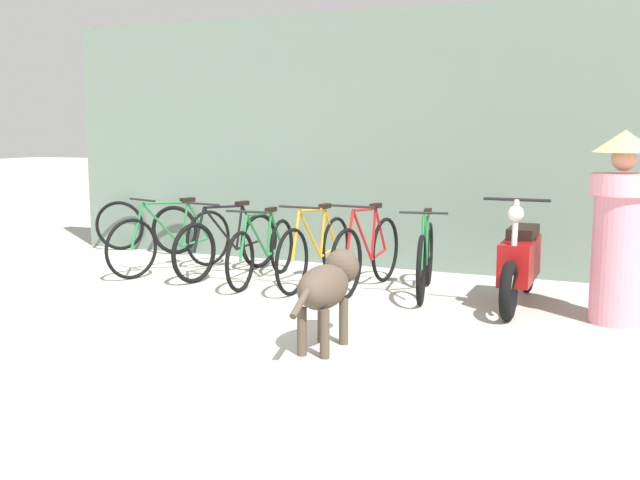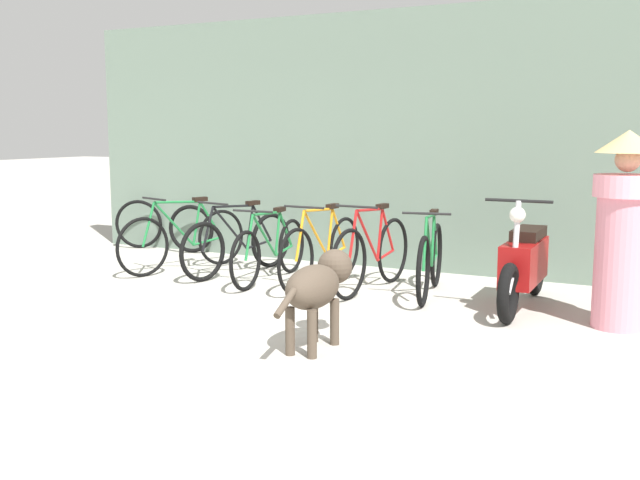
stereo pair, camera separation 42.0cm
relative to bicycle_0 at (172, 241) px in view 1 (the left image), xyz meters
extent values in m
plane|color=#ADA89E|center=(1.50, -2.22, -0.37)|extent=(60.00, 60.00, 0.00)
cube|color=slate|center=(1.50, 1.32, 1.14)|extent=(7.42, 0.20, 3.01)
torus|color=black|center=(-0.17, -0.52, -0.03)|extent=(0.25, 0.65, 0.68)
torus|color=black|center=(0.17, 0.52, -0.03)|extent=(0.25, 0.65, 0.68)
cylinder|color=#1E7238|center=(-0.04, -0.12, 0.19)|extent=(0.20, 0.52, 0.56)
cylinder|color=#1E7238|center=(0.06, 0.18, 0.18)|extent=(0.07, 0.14, 0.51)
cylinder|color=#1E7238|center=(-0.02, -0.07, 0.45)|extent=(0.23, 0.61, 0.06)
cylinder|color=#1E7238|center=(0.11, 0.32, -0.05)|extent=(0.16, 0.40, 0.08)
cylinder|color=#1E7238|center=(0.12, 0.37, 0.20)|extent=(0.13, 0.32, 0.47)
cylinder|color=#1E7238|center=(-0.15, -0.44, 0.22)|extent=(0.09, 0.19, 0.50)
cube|color=black|center=(0.08, 0.23, 0.46)|extent=(0.12, 0.19, 0.05)
cylinder|color=black|center=(-0.12, -0.37, 0.50)|extent=(0.44, 0.17, 0.02)
torus|color=black|center=(0.58, -0.44, -0.04)|extent=(0.18, 0.65, 0.66)
torus|color=black|center=(0.80, 0.64, -0.04)|extent=(0.18, 0.65, 0.66)
cylinder|color=black|center=(0.67, -0.02, 0.18)|extent=(0.14, 0.54, 0.54)
cylinder|color=black|center=(0.73, 0.29, 0.16)|extent=(0.06, 0.14, 0.50)
cylinder|color=black|center=(0.68, 0.03, 0.42)|extent=(0.16, 0.62, 0.06)
cylinder|color=black|center=(0.76, 0.43, -0.06)|extent=(0.11, 0.41, 0.08)
cylinder|color=black|center=(0.77, 0.49, 0.18)|extent=(0.09, 0.32, 0.46)
cylinder|color=black|center=(0.60, -0.36, 0.20)|extent=(0.07, 0.19, 0.48)
cube|color=black|center=(0.74, 0.34, 0.43)|extent=(0.11, 0.19, 0.05)
cylinder|color=black|center=(0.61, -0.28, 0.48)|extent=(0.46, 0.12, 0.02)
torus|color=black|center=(1.25, -0.63, -0.05)|extent=(0.07, 0.63, 0.63)
torus|color=black|center=(1.20, 0.44, -0.05)|extent=(0.07, 0.63, 0.63)
cylinder|color=#1E7238|center=(1.23, -0.22, 0.15)|extent=(0.06, 0.53, 0.52)
cylinder|color=#1E7238|center=(1.21, 0.09, 0.13)|extent=(0.03, 0.14, 0.48)
cylinder|color=#1E7238|center=(1.23, -0.16, 0.39)|extent=(0.06, 0.62, 0.06)
cylinder|color=#1E7238|center=(1.21, 0.24, -0.08)|extent=(0.05, 0.41, 0.07)
cylinder|color=#1E7238|center=(1.20, 0.29, 0.16)|extent=(0.04, 0.32, 0.44)
cylinder|color=#1E7238|center=(1.25, -0.55, 0.17)|extent=(0.04, 0.19, 0.46)
cube|color=black|center=(1.21, 0.15, 0.40)|extent=(0.08, 0.18, 0.05)
cylinder|color=black|center=(1.24, -0.47, 0.44)|extent=(0.46, 0.05, 0.02)
torus|color=black|center=(1.81, -0.57, -0.03)|extent=(0.07, 0.68, 0.68)
torus|color=black|center=(1.85, 0.48, -0.03)|extent=(0.07, 0.68, 0.68)
cylinder|color=orange|center=(1.83, -0.16, 0.19)|extent=(0.05, 0.52, 0.56)
cylinder|color=orange|center=(1.84, 0.14, 0.18)|extent=(0.03, 0.13, 0.51)
cylinder|color=orange|center=(1.83, -0.11, 0.45)|extent=(0.06, 0.60, 0.06)
cylinder|color=orange|center=(1.85, 0.28, -0.05)|extent=(0.05, 0.40, 0.08)
cylinder|color=orange|center=(1.85, 0.33, 0.20)|extent=(0.04, 0.31, 0.47)
cylinder|color=orange|center=(1.81, -0.49, 0.22)|extent=(0.04, 0.18, 0.50)
cube|color=black|center=(1.84, 0.19, 0.46)|extent=(0.08, 0.18, 0.05)
cylinder|color=black|center=(1.81, -0.41, 0.50)|extent=(0.46, 0.04, 0.02)
torus|color=black|center=(2.37, -0.53, -0.02)|extent=(0.09, 0.70, 0.70)
torus|color=black|center=(2.44, 0.45, -0.02)|extent=(0.09, 0.70, 0.70)
cylinder|color=red|center=(2.40, -0.15, 0.21)|extent=(0.06, 0.49, 0.58)
cylinder|color=red|center=(2.42, 0.13, 0.19)|extent=(0.04, 0.13, 0.53)
cylinder|color=red|center=(2.40, -0.10, 0.47)|extent=(0.07, 0.57, 0.06)
cylinder|color=red|center=(2.43, 0.27, -0.04)|extent=(0.06, 0.38, 0.08)
cylinder|color=red|center=(2.43, 0.32, 0.22)|extent=(0.05, 0.30, 0.49)
cylinder|color=red|center=(2.37, -0.46, 0.24)|extent=(0.04, 0.18, 0.52)
cube|color=black|center=(2.42, 0.18, 0.49)|extent=(0.08, 0.18, 0.05)
cylinder|color=black|center=(2.38, -0.38, 0.53)|extent=(0.46, 0.06, 0.02)
torus|color=black|center=(3.10, -0.47, -0.03)|extent=(0.17, 0.67, 0.67)
torus|color=black|center=(2.92, 0.47, -0.03)|extent=(0.17, 0.67, 0.67)
cylinder|color=#1E7238|center=(3.03, -0.11, 0.19)|extent=(0.12, 0.47, 0.55)
cylinder|color=#1E7238|center=(2.98, 0.16, 0.17)|extent=(0.05, 0.13, 0.51)
cylinder|color=#1E7238|center=(3.02, -0.06, 0.44)|extent=(0.13, 0.55, 0.06)
cylinder|color=#1E7238|center=(2.96, 0.29, -0.06)|extent=(0.10, 0.36, 0.08)
cylinder|color=#1E7238|center=(2.95, 0.34, 0.19)|extent=(0.08, 0.29, 0.47)
cylinder|color=#1E7238|center=(3.09, -0.40, 0.21)|extent=(0.06, 0.17, 0.49)
cube|color=black|center=(2.97, 0.21, 0.45)|extent=(0.10, 0.19, 0.05)
cylinder|color=black|center=(3.07, -0.33, 0.49)|extent=(0.46, 0.11, 0.02)
torus|color=black|center=(3.96, -0.75, -0.10)|extent=(0.11, 0.53, 0.53)
torus|color=black|center=(3.94, 0.51, -0.10)|extent=(0.11, 0.53, 0.53)
cube|color=maroon|center=(3.95, -0.12, 0.07)|extent=(0.29, 0.92, 0.39)
cube|color=black|center=(3.95, 0.04, 0.31)|extent=(0.25, 0.59, 0.10)
cylinder|color=silver|center=(3.95, -0.51, 0.37)|extent=(0.05, 0.14, 0.60)
cylinder|color=silver|center=(3.95, -0.65, -0.02)|extent=(0.04, 0.22, 0.20)
cylinder|color=black|center=(3.95, -0.47, 0.66)|extent=(0.58, 0.03, 0.03)
sphere|color=silver|center=(3.95, -0.50, 0.54)|extent=(0.14, 0.14, 0.14)
ellipsoid|color=#4C3F33|center=(2.82, -2.17, 0.12)|extent=(0.33, 0.63, 0.33)
cylinder|color=#4C3F33|center=(2.73, -1.97, -0.19)|extent=(0.07, 0.07, 0.36)
cylinder|color=#4C3F33|center=(2.91, -1.97, -0.19)|extent=(0.07, 0.07, 0.36)
cylinder|color=#4C3F33|center=(2.73, -2.36, -0.19)|extent=(0.07, 0.07, 0.36)
cylinder|color=#4C3F33|center=(2.91, -2.36, -0.19)|extent=(0.07, 0.07, 0.36)
sphere|color=#4C3F33|center=(2.82, -1.78, 0.21)|extent=(0.28, 0.28, 0.28)
ellipsoid|color=#4C3F33|center=(2.81, -1.66, 0.18)|extent=(0.11, 0.15, 0.11)
cylinder|color=#4C3F33|center=(2.83, -2.59, 0.08)|extent=(0.05, 0.28, 0.18)
cylinder|color=pink|center=(4.81, -0.45, 0.27)|extent=(0.61, 0.61, 1.28)
cylinder|color=#FFA0B2|center=(4.81, -0.45, 0.82)|extent=(0.72, 0.72, 0.18)
sphere|color=tan|center=(4.81, -0.45, 1.03)|extent=(0.28, 0.28, 0.20)
cone|color=tan|center=(4.81, -0.45, 1.18)|extent=(0.73, 0.73, 0.18)
torus|color=black|center=(-1.58, 1.07, -0.03)|extent=(0.65, 0.28, 0.68)
torus|color=black|center=(-0.69, 1.08, -0.04)|extent=(0.64, 0.19, 0.65)
camera|label=1|loc=(4.94, -7.19, 1.28)|focal=42.00mm
camera|label=2|loc=(5.32, -7.01, 1.28)|focal=42.00mm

